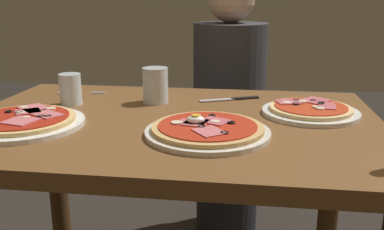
{
  "coord_description": "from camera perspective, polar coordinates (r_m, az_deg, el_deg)",
  "views": [
    {
      "loc": [
        0.21,
        -1.08,
        1.1
      ],
      "look_at": [
        0.07,
        -0.06,
        0.81
      ],
      "focal_mm": 39.89,
      "sensor_mm": 36.0,
      "label": 1
    }
  ],
  "objects": [
    {
      "name": "pizza_foreground",
      "position": [
        1.01,
        2.06,
        -2.01
      ],
      "size": [
        0.3,
        0.3,
        0.05
      ],
      "color": "silver",
      "rests_on": "dining_table"
    },
    {
      "name": "water_glass_far",
      "position": [
        1.31,
        -4.91,
        3.68
      ],
      "size": [
        0.08,
        0.08,
        0.11
      ],
      "color": "silver",
      "rests_on": "dining_table"
    },
    {
      "name": "pizza_across_right",
      "position": [
        1.23,
        15.55,
        0.61
      ],
      "size": [
        0.27,
        0.27,
        0.03
      ],
      "color": "white",
      "rests_on": "dining_table"
    },
    {
      "name": "knife",
      "position": [
        1.36,
        5.6,
        2.17
      ],
      "size": [
        0.19,
        0.1,
        0.01
      ],
      "color": "silver",
      "rests_on": "dining_table"
    },
    {
      "name": "fork",
      "position": [
        1.49,
        -15.1,
        2.87
      ],
      "size": [
        0.16,
        0.04,
        0.0
      ],
      "color": "silver",
      "rests_on": "dining_table"
    },
    {
      "name": "dining_table",
      "position": [
        1.19,
        -2.89,
        -6.65
      ],
      "size": [
        1.12,
        0.78,
        0.78
      ],
      "color": "brown",
      "rests_on": "ground"
    },
    {
      "name": "pizza_across_left",
      "position": [
        1.16,
        -21.73,
        -0.81
      ],
      "size": [
        0.31,
        0.31,
        0.03
      ],
      "color": "white",
      "rests_on": "dining_table"
    },
    {
      "name": "water_glass_near",
      "position": [
        1.33,
        -15.92,
        3.05
      ],
      "size": [
        0.07,
        0.07,
        0.09
      ],
      "color": "silver",
      "rests_on": "dining_table"
    },
    {
      "name": "diner_person",
      "position": [
        1.94,
        4.91,
        -0.3
      ],
      "size": [
        0.32,
        0.32,
        1.18
      ],
      "rotation": [
        0.0,
        0.0,
        3.14
      ],
      "color": "black",
      "rests_on": "ground"
    }
  ]
}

